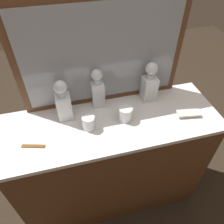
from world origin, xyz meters
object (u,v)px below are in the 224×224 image
(crystal_decanter_right, at_px, (98,92))
(crystal_tumbler_rear, at_px, (89,123))
(crystal_decanter_far_left, at_px, (149,85))
(crystal_decanter_rear, at_px, (64,104))
(tortoiseshell_comb, at_px, (33,146))
(crystal_tumbler_front, at_px, (125,114))
(silver_brush_far_left, at_px, (189,114))

(crystal_decanter_right, xyz_separation_m, crystal_tumbler_rear, (-0.10, -0.19, -0.07))
(crystal_decanter_right, relative_size, crystal_tumbler_rear, 3.01)
(crystal_decanter_far_left, relative_size, crystal_decanter_right, 1.03)
(crystal_decanter_rear, height_order, crystal_tumbler_rear, crystal_decanter_rear)
(tortoiseshell_comb, bearing_deg, crystal_decanter_right, 30.84)
(tortoiseshell_comb, bearing_deg, crystal_tumbler_front, 8.15)
(crystal_decanter_right, distance_m, tortoiseshell_comb, 0.49)
(crystal_decanter_rear, bearing_deg, tortoiseshell_comb, -136.81)
(silver_brush_far_left, height_order, tortoiseshell_comb, silver_brush_far_left)
(crystal_tumbler_front, bearing_deg, crystal_tumbler_rear, -174.75)
(crystal_tumbler_front, relative_size, tortoiseshell_comb, 0.70)
(crystal_decanter_far_left, distance_m, silver_brush_far_left, 0.30)
(crystal_tumbler_rear, height_order, tortoiseshell_comb, crystal_tumbler_rear)
(silver_brush_far_left, bearing_deg, crystal_tumbler_front, 169.45)
(crystal_tumbler_front, bearing_deg, crystal_decanter_right, 127.65)
(silver_brush_far_left, relative_size, tortoiseshell_comb, 1.19)
(crystal_decanter_far_left, xyz_separation_m, crystal_tumbler_front, (-0.21, -0.15, -0.07))
(crystal_decanter_rear, relative_size, tortoiseshell_comb, 2.08)
(crystal_tumbler_rear, bearing_deg, crystal_decanter_rear, 133.27)
(crystal_decanter_far_left, distance_m, crystal_tumbler_front, 0.26)
(crystal_decanter_far_left, xyz_separation_m, tortoiseshell_comb, (-0.75, -0.22, -0.11))
(crystal_decanter_rear, height_order, crystal_decanter_right, crystal_decanter_rear)
(crystal_decanter_far_left, xyz_separation_m, crystal_decanter_right, (-0.34, 0.02, -0.00))
(crystal_decanter_right, xyz_separation_m, crystal_tumbler_front, (0.13, -0.17, -0.07))
(silver_brush_far_left, xyz_separation_m, tortoiseshell_comb, (-0.94, -0.01, -0.01))
(crystal_decanter_right, bearing_deg, crystal_tumbler_rear, -116.71)
(crystal_decanter_far_left, xyz_separation_m, silver_brush_far_left, (0.19, -0.22, -0.10))
(crystal_tumbler_front, height_order, silver_brush_far_left, crystal_tumbler_front)
(crystal_decanter_rear, distance_m, crystal_tumbler_front, 0.37)
(crystal_decanter_far_left, bearing_deg, crystal_tumbler_front, -144.74)
(crystal_tumbler_front, bearing_deg, silver_brush_far_left, -10.55)
(crystal_decanter_rear, relative_size, silver_brush_far_left, 1.74)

